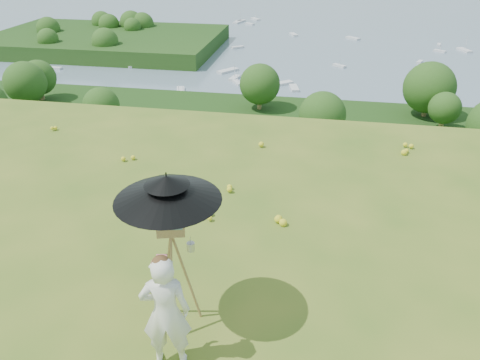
# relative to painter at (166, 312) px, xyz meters

# --- Properties ---
(ground) EXTENTS (14.00, 14.00, 0.00)m
(ground) POSITION_rel_painter_xyz_m (-1.34, 1.34, -0.76)
(ground) COLOR #43691E
(ground) RESTS_ON ground
(forest_slope) EXTENTS (140.00, 56.00, 22.00)m
(forest_slope) POSITION_rel_painter_xyz_m (-1.34, 36.34, -29.76)
(forest_slope) COLOR #12340E
(forest_slope) RESTS_ON bay_water
(shoreline_tier) EXTENTS (170.00, 28.00, 8.00)m
(shoreline_tier) POSITION_rel_painter_xyz_m (-1.34, 76.34, -36.76)
(shoreline_tier) COLOR #6A6155
(shoreline_tier) RESTS_ON bay_water
(bay_water) EXTENTS (700.00, 700.00, 0.00)m
(bay_water) POSITION_rel_painter_xyz_m (-1.34, 241.34, -34.76)
(bay_water) COLOR slate
(bay_water) RESTS_ON ground
(peninsula) EXTENTS (90.00, 60.00, 12.00)m
(peninsula) POSITION_rel_painter_xyz_m (-76.34, 156.34, -29.76)
(peninsula) COLOR #12340E
(peninsula) RESTS_ON bay_water
(slope_trees) EXTENTS (110.00, 50.00, 6.00)m
(slope_trees) POSITION_rel_painter_xyz_m (-1.34, 36.34, -15.76)
(slope_trees) COLOR #264B16
(slope_trees) RESTS_ON forest_slope
(harbor_town) EXTENTS (110.00, 22.00, 5.00)m
(harbor_town) POSITION_rel_painter_xyz_m (-1.34, 76.34, -30.26)
(harbor_town) COLOR silver
(harbor_town) RESTS_ON shoreline_tier
(moored_boats) EXTENTS (140.00, 140.00, 0.70)m
(moored_boats) POSITION_rel_painter_xyz_m (-13.84, 162.34, -34.41)
(moored_boats) COLOR silver
(moored_boats) RESTS_ON bay_water
(wildflowers) EXTENTS (10.00, 10.50, 0.12)m
(wildflowers) POSITION_rel_painter_xyz_m (-1.34, 1.59, -0.70)
(wildflowers) COLOR yellow
(wildflowers) RESTS_ON ground
(painter) EXTENTS (0.62, 0.48, 1.53)m
(painter) POSITION_rel_painter_xyz_m (0.00, 0.00, 0.00)
(painter) COLOR white
(painter) RESTS_ON ground
(field_easel) EXTENTS (0.80, 0.80, 1.71)m
(field_easel) POSITION_rel_painter_xyz_m (-0.08, 0.61, 0.09)
(field_easel) COLOR olive
(field_easel) RESTS_ON ground
(sun_umbrella) EXTENTS (1.52, 1.52, 0.78)m
(sun_umbrella) POSITION_rel_painter_xyz_m (-0.09, 0.63, 1.03)
(sun_umbrella) COLOR black
(sun_umbrella) RESTS_ON field_easel
(painter_cap) EXTENTS (0.24, 0.27, 0.10)m
(painter_cap) POSITION_rel_painter_xyz_m (0.00, 0.00, 0.72)
(painter_cap) COLOR #E07B7F
(painter_cap) RESTS_ON painter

